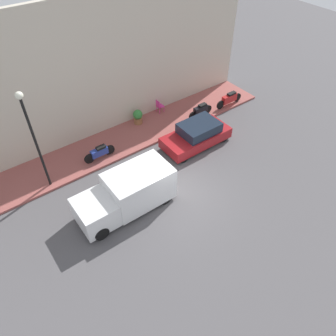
{
  "coord_description": "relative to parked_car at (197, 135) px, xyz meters",
  "views": [
    {
      "loc": [
        -8.29,
        6.65,
        11.99
      ],
      "look_at": [
        1.38,
        -0.49,
        0.6
      ],
      "focal_mm": 35.0,
      "sensor_mm": 36.0,
      "label": 1
    }
  ],
  "objects": [
    {
      "name": "cafe_chair",
      "position": [
        3.75,
        -0.06,
        -0.03
      ],
      "size": [
        0.4,
        0.4,
        0.86
      ],
      "color": "#D8338C",
      "rests_on": "sidewalk"
    },
    {
      "name": "motorcycle_red",
      "position": [
        1.73,
        -4.24,
        -0.06
      ],
      "size": [
        0.3,
        2.11,
        0.86
      ],
      "color": "#B21E1E",
      "rests_on": "sidewalk"
    },
    {
      "name": "streetlamp",
      "position": [
        1.78,
        8.04,
        2.82
      ],
      "size": [
        0.33,
        0.33,
        5.22
      ],
      "color": "black",
      "rests_on": "sidewalk"
    },
    {
      "name": "potted_plant",
      "position": [
        3.55,
        1.67,
        -0.05
      ],
      "size": [
        0.58,
        0.58,
        0.91
      ],
      "color": "brown",
      "rests_on": "sidewalk"
    },
    {
      "name": "sidewalk",
      "position": [
        2.75,
        3.39,
        -0.58
      ],
      "size": [
        2.75,
        19.63,
        0.13
      ],
      "color": "#934C47",
      "rests_on": "ground_plane"
    },
    {
      "name": "delivery_van",
      "position": [
        -1.72,
        5.65,
        0.31
      ],
      "size": [
        1.89,
        4.55,
        1.88
      ],
      "color": "white",
      "rests_on": "ground_plane"
    },
    {
      "name": "parked_car",
      "position": [
        0.0,
        0.0,
        0.0
      ],
      "size": [
        1.78,
        3.95,
        1.36
      ],
      "color": "maroon",
      "rests_on": "ground_plane"
    },
    {
      "name": "ground_plane",
      "position": [
        -2.57,
        3.39,
        -0.65
      ],
      "size": [
        60.0,
        60.0,
        0.0
      ],
      "primitive_type": "plane",
      "color": "#514F51"
    },
    {
      "name": "motorcycle_blue",
      "position": [
        2.03,
        5.09,
        -0.11
      ],
      "size": [
        0.3,
        1.78,
        0.76
      ],
      "color": "navy",
      "rests_on": "sidewalk"
    },
    {
      "name": "motorcycle_black",
      "position": [
        1.87,
        -1.9,
        -0.09
      ],
      "size": [
        0.3,
        1.79,
        0.81
      ],
      "color": "black",
      "rests_on": "sidewalk"
    },
    {
      "name": "building_facade",
      "position": [
        4.28,
        3.39,
        3.18
      ],
      "size": [
        0.3,
        19.63,
        7.66
      ],
      "color": "beige",
      "rests_on": "ground_plane"
    }
  ]
}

